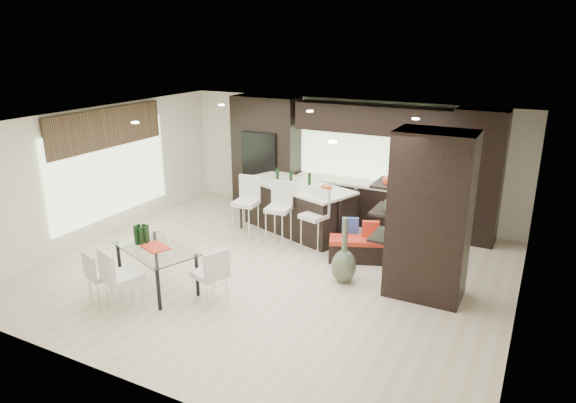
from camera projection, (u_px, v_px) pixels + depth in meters
The scene contains 22 objects.
ground at pixel (273, 271), 9.21m from camera, with size 8.00×8.00×0.00m, color beige.
back_wall at pixel (346, 159), 11.76m from camera, with size 8.00×0.02×2.70m, color white.
left_wall at pixel (102, 173), 10.54m from camera, with size 0.02×7.00×2.70m, color white.
right_wall at pixel (526, 241), 7.06m from camera, with size 0.02×7.00×2.70m, color white.
ceiling at pixel (271, 121), 8.38m from camera, with size 8.00×7.00×0.02m, color white.
window_left at pixel (111, 171), 10.69m from camera, with size 0.04×3.20×1.90m, color #B2D199.
window_back at pixel (371, 153), 11.40m from camera, with size 3.40×0.04×1.20m, color #B2D199.
stone_accent at pixel (107, 128), 10.40m from camera, with size 0.08×3.00×0.80m, color brown.
ceiling_spots at pixel (278, 121), 8.60m from camera, with size 4.00×3.00×0.02m, color white.
back_cabinetry at pixel (362, 164), 11.26m from camera, with size 6.80×0.68×2.70m, color black.
refrigerator at pixel (266, 170), 12.39m from camera, with size 0.90×0.68×1.90m, color black.
partition_column at pixel (430, 216), 8.01m from camera, with size 1.20×0.80×2.70m, color black.
kitchen_island at pixel (298, 208), 10.99m from camera, with size 2.49×1.07×1.04m, color black.
stool_left at pixel (246, 214), 10.59m from camera, with size 0.47×0.47×1.05m, color silver.
stool_mid at pixel (279, 220), 10.26m from camera, with size 0.46×0.46×1.04m, color silver.
stool_right at pixel (314, 227), 9.94m from camera, with size 0.44×0.44×1.00m, color silver.
bench at pixel (360, 249), 9.60m from camera, with size 1.16×0.45×0.45m, color black.
floor_vase at pixel (344, 250), 8.65m from camera, with size 0.43×0.43×1.17m, color #49563E, non-canonical shape.
dining_table at pixel (157, 268), 8.51m from camera, with size 1.51×0.85×0.73m, color white.
chair_near at pixel (123, 281), 7.84m from camera, with size 0.51×0.51×0.94m, color silver.
chair_far at pixel (103, 278), 8.10m from camera, with size 0.43×0.43×0.79m, color silver.
chair_end at pixel (210, 277), 8.02m from camera, with size 0.47×0.47×0.86m, color silver.
Camera 1 is at (4.07, -7.32, 4.04)m, focal length 32.00 mm.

